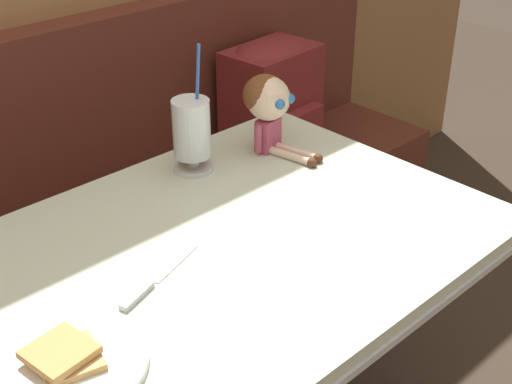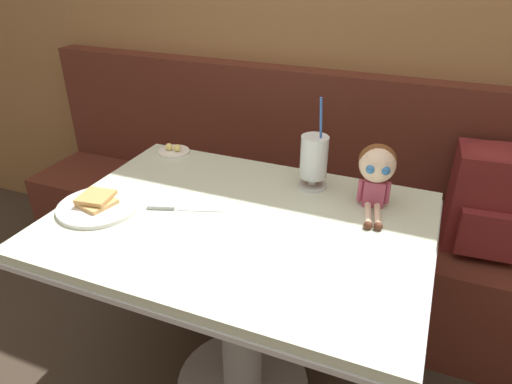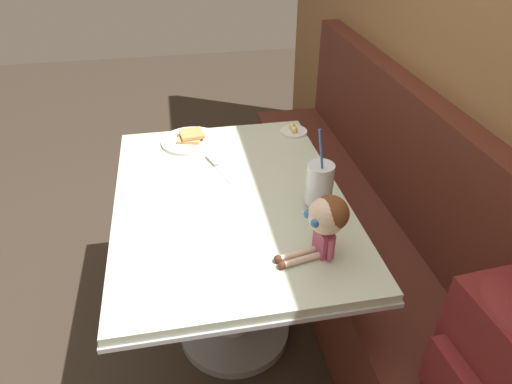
{
  "view_description": "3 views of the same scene",
  "coord_description": "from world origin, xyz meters",
  "px_view_note": "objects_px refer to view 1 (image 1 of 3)",
  "views": [
    {
      "loc": [
        -0.79,
        -0.74,
        1.54
      ],
      "look_at": [
        0.07,
        0.16,
        0.83
      ],
      "focal_mm": 49.63,
      "sensor_mm": 36.0,
      "label": 1
    },
    {
      "loc": [
        0.49,
        -0.88,
        1.47
      ],
      "look_at": [
        0.04,
        0.22,
        0.82
      ],
      "focal_mm": 32.54,
      "sensor_mm": 36.0,
      "label": 2
    },
    {
      "loc": [
        1.31,
        0.03,
        1.66
      ],
      "look_at": [
        0.11,
        0.26,
        0.82
      ],
      "focal_mm": 31.74,
      "sensor_mm": 36.0,
      "label": 3
    }
  ],
  "objects_px": {
    "seated_doll": "(268,103)",
    "backpack": "(273,99)",
    "milkshake_glass": "(192,132)",
    "butter_knife": "(148,286)",
    "toast_plate": "(69,362)"
  },
  "relations": [
    {
      "from": "seated_doll",
      "to": "backpack",
      "type": "relative_size",
      "value": 0.56
    },
    {
      "from": "backpack",
      "to": "butter_knife",
      "type": "bearing_deg",
      "value": -146.5
    },
    {
      "from": "butter_knife",
      "to": "backpack",
      "type": "bearing_deg",
      "value": 33.5
    },
    {
      "from": "backpack",
      "to": "seated_doll",
      "type": "bearing_deg",
      "value": -136.18
    },
    {
      "from": "toast_plate",
      "to": "butter_knife",
      "type": "relative_size",
      "value": 1.09
    },
    {
      "from": "seated_doll",
      "to": "butter_knife",
      "type": "bearing_deg",
      "value": -155.33
    },
    {
      "from": "toast_plate",
      "to": "seated_doll",
      "type": "bearing_deg",
      "value": 23.72
    },
    {
      "from": "milkshake_glass",
      "to": "backpack",
      "type": "relative_size",
      "value": 0.78
    },
    {
      "from": "backpack",
      "to": "toast_plate",
      "type": "bearing_deg",
      "value": -148.56
    },
    {
      "from": "toast_plate",
      "to": "backpack",
      "type": "distance_m",
      "value": 1.36
    },
    {
      "from": "toast_plate",
      "to": "butter_knife",
      "type": "bearing_deg",
      "value": 21.1
    },
    {
      "from": "milkshake_glass",
      "to": "butter_knife",
      "type": "bearing_deg",
      "value": -139.48
    },
    {
      "from": "butter_knife",
      "to": "seated_doll",
      "type": "xyz_separation_m",
      "value": [
        0.56,
        0.26,
        0.12
      ]
    },
    {
      "from": "milkshake_glass",
      "to": "seated_doll",
      "type": "bearing_deg",
      "value": -12.49
    },
    {
      "from": "toast_plate",
      "to": "milkshake_glass",
      "type": "height_order",
      "value": "milkshake_glass"
    }
  ]
}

